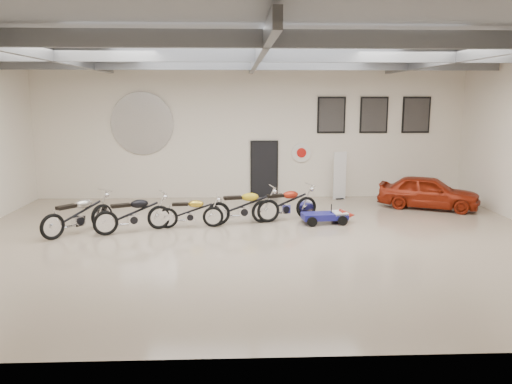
{
  "coord_description": "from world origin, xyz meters",
  "views": [
    {
      "loc": [
        -0.55,
        -12.67,
        3.71
      ],
      "look_at": [
        0.0,
        1.2,
        1.1
      ],
      "focal_mm": 35.0,
      "sensor_mm": 36.0,
      "label": 1
    }
  ],
  "objects_px": {
    "vintage_car": "(428,192)",
    "motorcycle_black": "(133,213)",
    "motorcycle_red": "(285,203)",
    "motorcycle_silver": "(78,214)",
    "motorcycle_yellow": "(244,205)",
    "banner_stand": "(340,175)",
    "motorcycle_gold": "(190,211)",
    "go_kart": "(329,214)"
  },
  "relations": [
    {
      "from": "banner_stand",
      "to": "motorcycle_yellow",
      "type": "bearing_deg",
      "value": -149.84
    },
    {
      "from": "motorcycle_silver",
      "to": "motorcycle_black",
      "type": "bearing_deg",
      "value": -46.13
    },
    {
      "from": "motorcycle_gold",
      "to": "motorcycle_red",
      "type": "distance_m",
      "value": 2.93
    },
    {
      "from": "motorcycle_gold",
      "to": "motorcycle_yellow",
      "type": "relative_size",
      "value": 0.86
    },
    {
      "from": "banner_stand",
      "to": "motorcycle_yellow",
      "type": "xyz_separation_m",
      "value": [
        -3.63,
        -3.62,
        -0.33
      ]
    },
    {
      "from": "motorcycle_red",
      "to": "vintage_car",
      "type": "xyz_separation_m",
      "value": [
        5.08,
        1.55,
        0.01
      ]
    },
    {
      "from": "vintage_car",
      "to": "motorcycle_black",
      "type": "bearing_deg",
      "value": 130.61
    },
    {
      "from": "banner_stand",
      "to": "motorcycle_gold",
      "type": "height_order",
      "value": "banner_stand"
    },
    {
      "from": "motorcycle_red",
      "to": "vintage_car",
      "type": "distance_m",
      "value": 5.31
    },
    {
      "from": "motorcycle_yellow",
      "to": "motorcycle_red",
      "type": "relative_size",
      "value": 1.03
    },
    {
      "from": "go_kart",
      "to": "vintage_car",
      "type": "relative_size",
      "value": 0.5
    },
    {
      "from": "motorcycle_black",
      "to": "go_kart",
      "type": "bearing_deg",
      "value": -16.79
    },
    {
      "from": "motorcycle_yellow",
      "to": "go_kart",
      "type": "distance_m",
      "value": 2.59
    },
    {
      "from": "motorcycle_black",
      "to": "motorcycle_red",
      "type": "distance_m",
      "value": 4.55
    },
    {
      "from": "motorcycle_gold",
      "to": "motorcycle_red",
      "type": "xyz_separation_m",
      "value": [
        2.83,
        0.77,
        0.06
      ]
    },
    {
      "from": "motorcycle_black",
      "to": "vintage_car",
      "type": "bearing_deg",
      "value": -8.55
    },
    {
      "from": "motorcycle_silver",
      "to": "vintage_car",
      "type": "distance_m",
      "value": 11.32
    },
    {
      "from": "motorcycle_silver",
      "to": "motorcycle_yellow",
      "type": "xyz_separation_m",
      "value": [
        4.6,
        0.92,
        -0.0
      ]
    },
    {
      "from": "motorcycle_silver",
      "to": "vintage_car",
      "type": "relative_size",
      "value": 0.67
    },
    {
      "from": "motorcycle_black",
      "to": "motorcycle_silver",
      "type": "bearing_deg",
      "value": 158.9
    },
    {
      "from": "banner_stand",
      "to": "motorcycle_silver",
      "type": "bearing_deg",
      "value": -165.87
    },
    {
      "from": "motorcycle_gold",
      "to": "vintage_car",
      "type": "distance_m",
      "value": 8.23
    },
    {
      "from": "banner_stand",
      "to": "motorcycle_black",
      "type": "xyz_separation_m",
      "value": [
        -6.75,
        -4.45,
        -0.34
      ]
    },
    {
      "from": "motorcycle_red",
      "to": "go_kart",
      "type": "distance_m",
      "value": 1.39
    },
    {
      "from": "vintage_car",
      "to": "motorcycle_red",
      "type": "bearing_deg",
      "value": 131.3
    },
    {
      "from": "motorcycle_silver",
      "to": "motorcycle_yellow",
      "type": "relative_size",
      "value": 1.0
    },
    {
      "from": "motorcycle_black",
      "to": "motorcycle_gold",
      "type": "distance_m",
      "value": 1.62
    },
    {
      "from": "motorcycle_red",
      "to": "vintage_car",
      "type": "bearing_deg",
      "value": -2.67
    },
    {
      "from": "motorcycle_red",
      "to": "motorcycle_gold",
      "type": "bearing_deg",
      "value": 175.61
    },
    {
      "from": "motorcycle_silver",
      "to": "go_kart",
      "type": "distance_m",
      "value": 7.24
    },
    {
      "from": "banner_stand",
      "to": "vintage_car",
      "type": "xyz_separation_m",
      "value": [
        2.71,
        -1.69,
        -0.34
      ]
    },
    {
      "from": "motorcycle_yellow",
      "to": "go_kart",
      "type": "relative_size",
      "value": 1.32
    },
    {
      "from": "motorcycle_silver",
      "to": "motorcycle_yellow",
      "type": "bearing_deg",
      "value": -38.53
    },
    {
      "from": "motorcycle_yellow",
      "to": "vintage_car",
      "type": "distance_m",
      "value": 6.63
    },
    {
      "from": "motorcycle_red",
      "to": "motorcycle_black",
      "type": "bearing_deg",
      "value": 175.83
    },
    {
      "from": "motorcycle_gold",
      "to": "motorcycle_yellow",
      "type": "xyz_separation_m",
      "value": [
        1.55,
        0.38,
        0.08
      ]
    },
    {
      "from": "motorcycle_yellow",
      "to": "motorcycle_red",
      "type": "bearing_deg",
      "value": 4.99
    },
    {
      "from": "banner_stand",
      "to": "vintage_car",
      "type": "relative_size",
      "value": 0.55
    },
    {
      "from": "motorcycle_silver",
      "to": "motorcycle_red",
      "type": "relative_size",
      "value": 1.03
    },
    {
      "from": "motorcycle_black",
      "to": "banner_stand",
      "type": "bearing_deg",
      "value": 8.57
    },
    {
      "from": "go_kart",
      "to": "motorcycle_silver",
      "type": "bearing_deg",
      "value": -179.07
    },
    {
      "from": "motorcycle_gold",
      "to": "motorcycle_black",
      "type": "bearing_deg",
      "value": -168.38
    }
  ]
}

